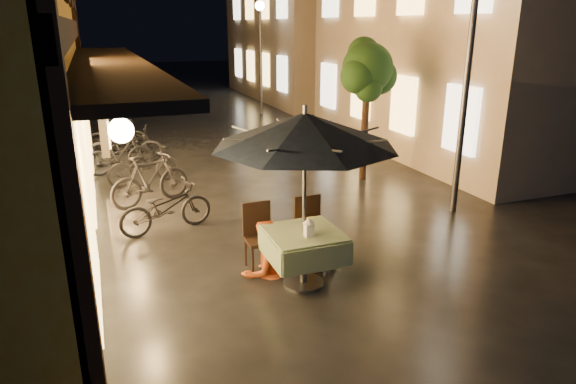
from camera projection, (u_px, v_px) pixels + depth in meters
name	position (u px, v px, depth m)	size (l,w,h in m)	color
ground	(365.00, 284.00, 7.04)	(90.00, 90.00, 0.00)	black
east_building_near	(496.00, 24.00, 14.26)	(7.30, 9.30, 6.80)	#C6AD99
east_building_far	(324.00, 18.00, 24.41)	(7.30, 10.30, 7.30)	#C6AD99
street_tree	(368.00, 72.00, 11.11)	(1.43, 1.20, 3.15)	black
streetlamp_near	(470.00, 53.00, 8.91)	(0.36, 0.36, 4.23)	#59595E
streetlamp_far	(260.00, 37.00, 19.59)	(0.36, 0.36, 4.23)	#59595E
cafe_table	(304.00, 245.00, 6.87)	(0.99, 0.99, 0.78)	#59595E
patio_umbrella	(305.00, 130.00, 6.39)	(2.39, 2.39, 2.46)	#59595E
cafe_chair_left	(259.00, 232.00, 7.41)	(0.42, 0.42, 0.97)	black
cafe_chair_right	(310.00, 225.00, 7.68)	(0.42, 0.42, 0.97)	black
table_lantern	(309.00, 226.00, 6.62)	(0.16, 0.16, 0.25)	white
person_orange	(264.00, 223.00, 7.13)	(0.75, 0.59, 1.55)	#D65924
person_yellow	(314.00, 218.00, 7.43)	(0.94, 0.54, 1.45)	#FFA51E
bicycle_0	(166.00, 208.00, 8.73)	(0.57, 1.63, 0.86)	black
bicycle_1	(150.00, 180.00, 10.03)	(0.48, 1.69, 1.02)	black
bicycle_2	(144.00, 165.00, 11.37)	(0.57, 1.63, 0.86)	black
bicycle_3	(119.00, 154.00, 12.14)	(0.45, 1.60, 0.96)	black
bicycle_4	(126.00, 147.00, 12.80)	(0.65, 1.87, 0.98)	black
bicycle_5	(118.00, 136.00, 13.93)	(0.47, 1.65, 0.99)	black
bicycle_6	(117.00, 137.00, 14.25)	(0.55, 1.57, 0.82)	black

